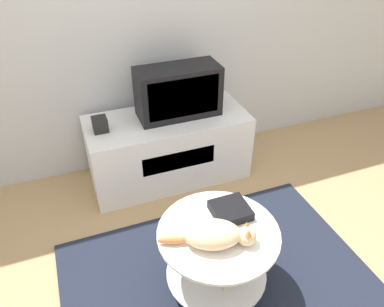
% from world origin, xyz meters
% --- Properties ---
extents(ground_plane, '(12.00, 12.00, 0.00)m').
position_xyz_m(ground_plane, '(0.00, 0.00, 0.00)').
color(ground_plane, tan).
extents(wall_back, '(8.00, 0.05, 2.60)m').
position_xyz_m(wall_back, '(0.00, 1.67, 1.30)').
color(wall_back, silver).
rests_on(wall_back, ground_plane).
extents(rug, '(1.97, 1.55, 0.02)m').
position_xyz_m(rug, '(0.00, 0.00, 0.01)').
color(rug, '#1E2333').
rests_on(rug, ground_plane).
extents(tv_stand, '(1.33, 0.59, 0.58)m').
position_xyz_m(tv_stand, '(0.05, 1.29, 0.29)').
color(tv_stand, white).
rests_on(tv_stand, ground_plane).
extents(tv, '(0.67, 0.30, 0.41)m').
position_xyz_m(tv, '(0.16, 1.32, 0.79)').
color(tv, black).
rests_on(tv, tv_stand).
extents(speaker, '(0.11, 0.11, 0.11)m').
position_xyz_m(speaker, '(-0.49, 1.29, 0.64)').
color(speaker, black).
rests_on(speaker, tv_stand).
extents(coffee_table, '(0.71, 0.71, 0.49)m').
position_xyz_m(coffee_table, '(-0.03, 0.06, 0.33)').
color(coffee_table, '#B2B2B7').
rests_on(coffee_table, rug).
extents(dvd_box, '(0.22, 0.21, 0.06)m').
position_xyz_m(dvd_box, '(0.09, 0.17, 0.54)').
color(dvd_box, black).
rests_on(dvd_box, coffee_table).
extents(cat, '(0.52, 0.29, 0.14)m').
position_xyz_m(cat, '(-0.09, -0.01, 0.58)').
color(cat, beige).
rests_on(cat, coffee_table).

